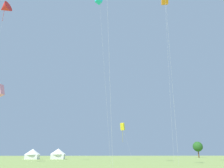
{
  "coord_description": "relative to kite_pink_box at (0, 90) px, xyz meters",
  "views": [
    {
      "loc": [
        -3.58,
        -4.22,
        1.42
      ],
      "look_at": [
        0.0,
        32.0,
        13.25
      ],
      "focal_mm": 34.65,
      "sensor_mm": 36.0,
      "label": 1
    }
  ],
  "objects": [
    {
      "name": "kite_pink_box",
      "position": [
        0.0,
        0.0,
        0.0
      ],
      "size": [
        1.96,
        3.06,
        14.36
      ],
      "color": "pink",
      "rests_on": "ground"
    },
    {
      "name": "festival_tent_right",
      "position": [
        1.53,
        24.14,
        -11.62
      ],
      "size": [
        4.33,
        4.33,
        2.81
      ],
      "color": "white",
      "rests_on": "ground"
    },
    {
      "name": "kite_red_delta",
      "position": [
        -2.62,
        1.5,
        19.85
      ],
      "size": [
        3.43,
        3.67,
        34.54
      ],
      "color": "red",
      "rests_on": "ground"
    },
    {
      "name": "tree_distant_left",
      "position": [
        61.63,
        45.96,
        -8.86
      ],
      "size": [
        3.93,
        3.93,
        6.31
      ],
      "color": "brown",
      "rests_on": "ground"
    },
    {
      "name": "kite_yellow_box",
      "position": [
        27.02,
        21.43,
        -4.09
      ],
      "size": [
        3.27,
        1.79,
        10.22
      ],
      "color": "yellow",
      "rests_on": "ground"
    },
    {
      "name": "festival_tent_left",
      "position": [
        8.66,
        24.14,
        -11.55
      ],
      "size": [
        4.51,
        4.51,
        2.93
      ],
      "color": "white",
      "rests_on": "ground"
    }
  ]
}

